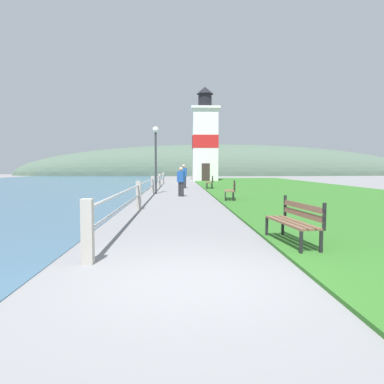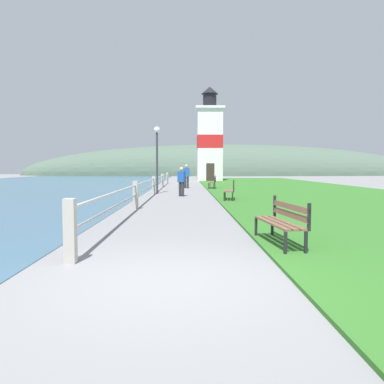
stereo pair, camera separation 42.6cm
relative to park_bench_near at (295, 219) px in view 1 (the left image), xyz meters
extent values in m
plane|color=slate|center=(-2.17, -2.26, -0.54)|extent=(160.00, 160.00, 0.00)
cube|color=#2D6623|center=(5.54, 16.74, -0.51)|extent=(12.00, 57.01, 0.06)
cube|color=#A8A399|center=(-3.78, -1.26, -0.01)|extent=(0.18, 0.18, 1.06)
cube|color=#A8A399|center=(-3.78, 6.57, -0.01)|extent=(0.18, 0.18, 1.06)
cube|color=#A8A399|center=(-3.78, 14.39, -0.01)|extent=(0.18, 0.18, 1.06)
cube|color=#A8A399|center=(-3.78, 22.22, -0.01)|extent=(0.18, 0.18, 1.06)
cube|color=#A8A399|center=(-3.78, 30.05, -0.01)|extent=(0.18, 0.18, 1.06)
cylinder|color=#B2B2B7|center=(-3.78, 14.39, 0.36)|extent=(0.06, 31.30, 0.06)
cylinder|color=#B2B2B7|center=(-3.78, 14.39, -0.01)|extent=(0.06, 31.30, 0.06)
cube|color=brown|center=(-0.24, -0.02, -0.07)|extent=(0.30, 1.82, 0.04)
cube|color=brown|center=(-0.09, -0.01, -0.07)|extent=(0.30, 1.82, 0.04)
cube|color=brown|center=(0.06, 0.01, -0.07)|extent=(0.30, 1.82, 0.04)
cube|color=brown|center=(0.14, 0.01, 0.25)|extent=(0.24, 1.82, 0.11)
cube|color=brown|center=(0.14, 0.01, 0.09)|extent=(0.24, 1.82, 0.11)
cube|color=black|center=(-0.18, -0.91, -0.31)|extent=(0.05, 0.05, 0.45)
cube|color=black|center=(-0.37, 0.85, -0.31)|extent=(0.05, 0.05, 0.45)
cube|color=black|center=(0.19, -0.87, -0.31)|extent=(0.05, 0.05, 0.45)
cube|color=black|center=(0.00, 0.89, -0.31)|extent=(0.05, 0.05, 0.45)
cube|color=black|center=(0.23, -0.87, 0.16)|extent=(0.05, 0.05, 0.49)
cube|color=black|center=(0.05, 0.90, 0.16)|extent=(0.05, 0.05, 0.49)
cube|color=brown|center=(-0.06, 10.12, -0.07)|extent=(0.34, 1.73, 0.04)
cube|color=brown|center=(0.08, 10.10, -0.07)|extent=(0.34, 1.73, 0.04)
cube|color=brown|center=(0.23, 10.08, -0.07)|extent=(0.34, 1.73, 0.04)
cube|color=brown|center=(0.31, 10.07, 0.25)|extent=(0.28, 1.72, 0.11)
cube|color=brown|center=(0.31, 10.07, 0.09)|extent=(0.28, 1.72, 0.11)
cube|color=black|center=(-0.21, 9.29, -0.31)|extent=(0.06, 0.06, 0.45)
cube|color=black|center=(0.01, 10.96, -0.31)|extent=(0.06, 0.06, 0.45)
cube|color=black|center=(0.16, 9.25, -0.31)|extent=(0.06, 0.06, 0.45)
cube|color=black|center=(0.37, 10.91, -0.31)|extent=(0.06, 0.06, 0.45)
cube|color=black|center=(0.21, 9.24, 0.16)|extent=(0.06, 0.06, 0.49)
cube|color=black|center=(0.42, 10.90, 0.16)|extent=(0.06, 0.06, 0.49)
cube|color=brown|center=(-0.20, 19.68, -0.07)|extent=(0.34, 1.94, 0.04)
cube|color=brown|center=(-0.05, 19.66, -0.07)|extent=(0.34, 1.94, 0.04)
cube|color=brown|center=(0.09, 19.65, -0.07)|extent=(0.34, 1.94, 0.04)
cube|color=brown|center=(0.18, 19.64, 0.25)|extent=(0.28, 1.93, 0.11)
cube|color=brown|center=(0.18, 19.64, 0.09)|extent=(0.28, 1.93, 0.11)
cube|color=black|center=(-0.35, 18.75, -0.31)|extent=(0.06, 0.06, 0.45)
cube|color=black|center=(-0.12, 20.62, -0.31)|extent=(0.06, 0.06, 0.45)
cube|color=black|center=(0.02, 18.70, -0.31)|extent=(0.06, 0.06, 0.45)
cube|color=black|center=(0.24, 20.58, -0.31)|extent=(0.06, 0.06, 0.45)
cube|color=black|center=(0.07, 18.70, 0.16)|extent=(0.06, 0.06, 0.49)
cube|color=black|center=(0.29, 20.57, 0.16)|extent=(0.06, 0.06, 0.49)
cube|color=white|center=(0.76, 35.35, 3.48)|extent=(2.78, 2.78, 8.03)
cube|color=red|center=(0.76, 35.35, 3.88)|extent=(2.82, 2.82, 1.45)
cube|color=white|center=(0.76, 35.35, 7.62)|extent=(3.20, 3.20, 0.25)
cylinder|color=black|center=(0.76, 35.35, 8.49)|extent=(1.53, 1.53, 1.50)
cone|color=black|center=(0.76, 35.35, 9.66)|extent=(1.91, 1.91, 0.82)
cube|color=#332823|center=(0.76, 33.93, 0.46)|extent=(0.90, 0.06, 2.00)
cylinder|color=#28282D|center=(-1.99, 20.53, -0.11)|extent=(0.16, 0.16, 0.86)
cylinder|color=#28282D|center=(-1.79, 20.51, -0.11)|extent=(0.16, 0.16, 0.86)
cube|color=#1E4C99|center=(-1.89, 20.52, 0.65)|extent=(0.46, 0.28, 0.65)
sphere|color=tan|center=(-1.89, 20.52, 1.11)|extent=(0.23, 0.23, 0.23)
cylinder|color=#28282D|center=(-2.23, 12.78, -0.15)|extent=(0.14, 0.14, 0.77)
cylinder|color=#28282D|center=(-2.08, 12.70, -0.15)|extent=(0.14, 0.14, 0.77)
cube|color=#1E4C99|center=(-2.16, 12.74, 0.52)|extent=(0.44, 0.36, 0.58)
sphere|color=tan|center=(-2.16, 12.74, 0.93)|extent=(0.21, 0.21, 0.21)
cylinder|color=#333338|center=(-3.63, 15.03, 1.26)|extent=(0.12, 0.12, 3.60)
sphere|color=white|center=(-3.63, 15.03, 3.24)|extent=(0.36, 0.36, 0.36)
ellipsoid|color=#475B4C|center=(5.83, 65.75, -0.54)|extent=(80.00, 16.00, 12.00)
camera|label=1|loc=(-2.33, -7.27, 1.02)|focal=35.00mm
camera|label=2|loc=(-1.90, -7.28, 1.02)|focal=35.00mm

